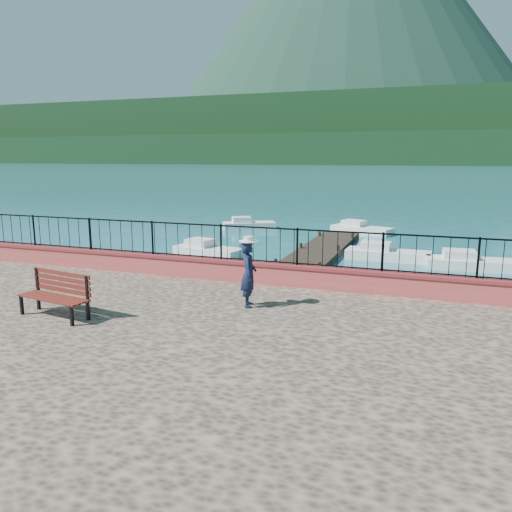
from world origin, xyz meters
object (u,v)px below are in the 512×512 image
Objects in this scene: boat_1 at (388,251)px; boat_4 at (362,227)px; person at (249,274)px; boat_2 at (473,260)px; boat_0 at (209,248)px; park_bench at (55,304)px; boat_3 at (249,222)px.

boat_1 and boat_4 have the same top height.
person reaches higher than boat_2.
boat_4 is (-5.78, 8.38, 0.00)m from boat_2.
boat_1 is 1.02× the size of boat_2.
boat_1 is at bearing -54.98° from boat_4.
boat_4 is (5.78, 9.61, 0.00)m from boat_0.
boat_0 is 8.29m from boat_1.
person is 12.27m from boat_0.
boat_0 and boat_4 have the same top height.
boat_3 is at bearing 108.87° from park_bench.
person is 0.45× the size of boat_0.
person is at bearing -48.39° from boat_0.
boat_1 is at bearing 162.62° from boat_2.
boat_1 is 3.60m from boat_2.
boat_0 and boat_3 have the same top height.
boat_0 is 0.92× the size of boat_2.
boat_0 is 0.91× the size of boat_4.
park_bench is 1.18× the size of person.
person is at bearing -97.71° from boat_1.
boat_4 is at bearing 107.99° from boat_1.
boat_1 is (2.02, 12.60, -1.56)m from person.
park_bench is at bearing 101.77° from person.
boat_0 and boat_2 have the same top height.
boat_0 is (-6.02, 10.58, -1.56)m from person.
person is at bearing -119.85° from boat_2.
person is 0.41× the size of boat_4.
boat_0 is 0.90× the size of boat_1.
park_bench reaches higher than boat_3.
person is 13.14m from boat_2.
boat_1 is 11.91m from boat_3.
park_bench reaches higher than boat_0.
boat_1 and boat_3 have the same top height.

